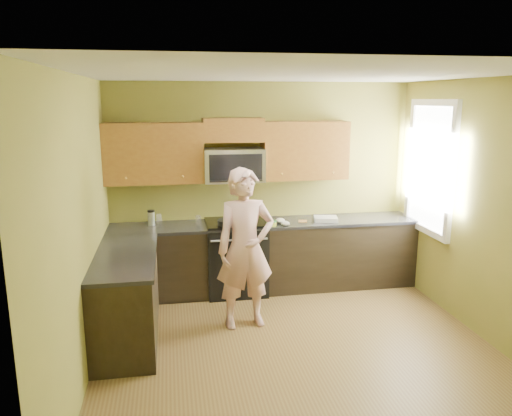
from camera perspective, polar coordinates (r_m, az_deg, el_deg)
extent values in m
plane|color=brown|center=(5.19, 4.88, -16.14)|extent=(4.00, 4.00, 0.00)
plane|color=white|center=(4.56, 5.54, 15.17)|extent=(4.00, 4.00, 0.00)
plane|color=olive|center=(6.60, 0.65, 2.64)|extent=(4.00, 0.00, 4.00)
plane|color=olive|center=(2.91, 15.72, -10.97)|extent=(4.00, 0.00, 4.00)
plane|color=olive|center=(4.60, -19.63, -2.50)|extent=(0.00, 4.00, 4.00)
plane|color=olive|center=(5.56, 25.52, -0.50)|extent=(0.00, 4.00, 4.00)
cube|color=black|center=(6.54, 1.12, -5.69)|extent=(4.00, 0.60, 0.88)
cube|color=black|center=(5.42, -14.72, -10.09)|extent=(0.60, 1.60, 0.88)
cube|color=black|center=(6.40, 1.15, -1.81)|extent=(4.00, 0.62, 0.04)
cube|color=black|center=(5.26, -14.89, -5.45)|extent=(0.62, 1.60, 0.04)
cube|color=brown|center=(6.29, -2.68, 9.02)|extent=(0.76, 0.33, 0.30)
imported|color=#D27469|center=(5.38, -1.23, -4.74)|extent=(0.69, 0.50, 1.77)
cube|color=#B27F47|center=(6.43, 5.43, -1.53)|extent=(0.14, 0.14, 0.01)
ellipsoid|color=silver|center=(6.20, 3.43, -1.82)|extent=(0.14, 0.14, 0.06)
ellipsoid|color=silver|center=(6.34, 2.83, -1.47)|extent=(0.15, 0.16, 0.07)
cube|color=silver|center=(6.52, 8.06, -1.24)|extent=(0.35, 0.30, 0.05)
cylinder|color=silver|center=(6.28, -6.69, -1.42)|extent=(0.08, 0.08, 0.12)
cylinder|color=silver|center=(6.44, -11.17, -1.22)|extent=(0.07, 0.07, 0.12)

